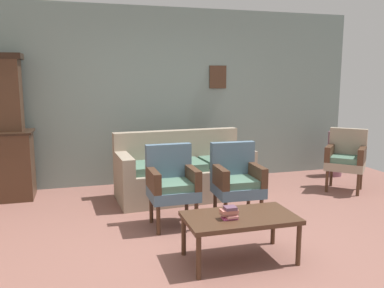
# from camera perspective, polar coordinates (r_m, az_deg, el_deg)

# --- Properties ---
(ground_plane) EXTENTS (7.68, 7.68, 0.00)m
(ground_plane) POSITION_cam_1_polar(r_m,az_deg,el_deg) (4.09, 3.74, -14.19)
(ground_plane) COLOR #84564C
(wall_back_with_decor) EXTENTS (6.40, 0.09, 2.70)m
(wall_back_with_decor) POSITION_cam_1_polar(r_m,az_deg,el_deg) (6.29, -4.24, 6.80)
(wall_back_with_decor) COLOR gray
(wall_back_with_decor) RESTS_ON ground
(floral_couch) EXTENTS (1.87, 0.91, 0.90)m
(floral_couch) POSITION_cam_1_polar(r_m,az_deg,el_deg) (5.54, -1.26, -4.26)
(floral_couch) COLOR gray
(floral_couch) RESTS_ON ground
(armchair_near_couch_end) EXTENTS (0.53, 0.50, 0.90)m
(armchair_near_couch_end) POSITION_cam_1_polar(r_m,az_deg,el_deg) (4.45, -2.89, -5.41)
(armchair_near_couch_end) COLOR slate
(armchair_near_couch_end) RESTS_ON ground
(armchair_row_middle) EXTENTS (0.54, 0.51, 0.90)m
(armchair_row_middle) POSITION_cam_1_polar(r_m,az_deg,el_deg) (4.61, 6.38, -4.94)
(armchair_row_middle) COLOR slate
(armchair_row_middle) RESTS_ON ground
(wingback_chair_by_fireplace) EXTENTS (0.71, 0.71, 0.90)m
(wingback_chair_by_fireplace) POSITION_cam_1_polar(r_m,az_deg,el_deg) (6.25, 21.13, -1.71)
(wingback_chair_by_fireplace) COLOR gray
(wingback_chair_by_fireplace) RESTS_ON ground
(coffee_table) EXTENTS (1.00, 0.56, 0.42)m
(coffee_table) POSITION_cam_1_polar(r_m,az_deg,el_deg) (3.67, 6.86, -10.77)
(coffee_table) COLOR #472D1E
(coffee_table) RESTS_ON ground
(book_stack_on_table) EXTENTS (0.15, 0.11, 0.11)m
(book_stack_on_table) POSITION_cam_1_polar(r_m,az_deg,el_deg) (3.55, 5.41, -9.72)
(book_stack_on_table) COLOR #CD4D8D
(book_stack_on_table) RESTS_ON coffee_table
(floor_vase_by_wall) EXTENTS (0.25, 0.25, 0.75)m
(floor_vase_by_wall) POSITION_cam_1_polar(r_m,az_deg,el_deg) (7.13, 19.74, -1.34)
(floor_vase_by_wall) COLOR #7A4C5C
(floor_vase_by_wall) RESTS_ON ground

